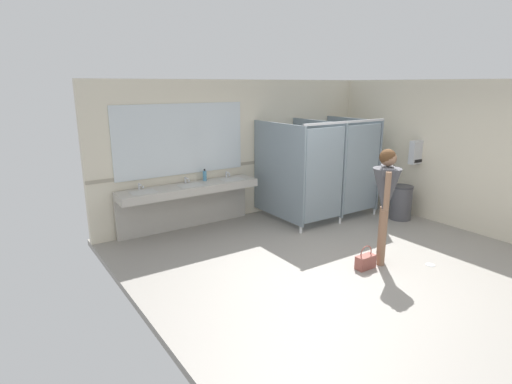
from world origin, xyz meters
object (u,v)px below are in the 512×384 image
at_px(trash_bin, 401,202).
at_px(soap_dispenser, 205,176).
at_px(paper_towel_dispenser_upper, 418,152).
at_px(person_standing, 386,192).
at_px(handbag, 365,261).

relative_size(trash_bin, soap_dispenser, 3.05).
bearing_deg(paper_towel_dispenser_upper, person_standing, -153.66).
bearing_deg(handbag, person_standing, 4.08).
bearing_deg(soap_dispenser, person_standing, -65.46).
bearing_deg(trash_bin, person_standing, -149.52).
height_order(handbag, soap_dispenser, soap_dispenser).
xyz_separation_m(person_standing, soap_dispenser, (-1.36, 2.99, -0.14)).
bearing_deg(paper_towel_dispenser_upper, soap_dispenser, 153.65).
relative_size(paper_towel_dispenser_upper, trash_bin, 0.67).
bearing_deg(trash_bin, soap_dispenser, 151.18).
height_order(paper_towel_dispenser_upper, trash_bin, paper_towel_dispenser_upper).
xyz_separation_m(paper_towel_dispenser_upper, soap_dispenser, (-3.70, 1.83, -0.35)).
distance_m(paper_towel_dispenser_upper, person_standing, 2.61).
relative_size(trash_bin, person_standing, 0.39).
bearing_deg(person_standing, soap_dispenser, 114.54).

